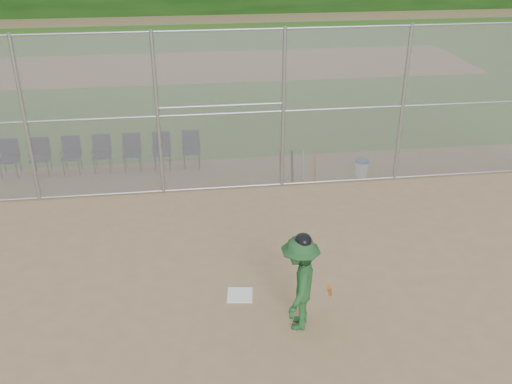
{
  "coord_description": "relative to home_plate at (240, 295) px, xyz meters",
  "views": [
    {
      "loc": [
        -1.41,
        -8.0,
        6.3
      ],
      "look_at": [
        0.0,
        2.5,
        1.1
      ],
      "focal_mm": 40.0,
      "sensor_mm": 36.0,
      "label": 1
    }
  ],
  "objects": [
    {
      "name": "grass_strip",
      "position": [
        0.57,
        17.51,
        -0.0
      ],
      "size": [
        100.0,
        100.0,
        0.0
      ],
      "primitive_type": "plane",
      "color": "#36661E",
      "rests_on": "ground"
    },
    {
      "name": "batter_at_plate",
      "position": [
        0.89,
        -0.95,
        0.85
      ],
      "size": [
        1.04,
        1.35,
        1.79
      ],
      "color": "#215326",
      "rests_on": "ground"
    },
    {
      "name": "chair_3",
      "position": [
        -3.06,
        6.08,
        0.47
      ],
      "size": [
        0.54,
        0.52,
        0.96
      ],
      "primitive_type": null,
      "color": "#0E0F35",
      "rests_on": "ground"
    },
    {
      "name": "home_plate",
      "position": [
        0.0,
        0.0,
        0.0
      ],
      "size": [
        0.52,
        0.52,
        0.02
      ],
      "primitive_type": "cube",
      "rotation": [
        0.0,
        0.0,
        -0.14
      ],
      "color": "white",
      "rests_on": "ground"
    },
    {
      "name": "chair_6",
      "position": [
        -0.67,
        6.08,
        0.47
      ],
      "size": [
        0.54,
        0.52,
        0.96
      ],
      "primitive_type": null,
      "color": "#0E0F35",
      "rests_on": "ground"
    },
    {
      "name": "water_cooler",
      "position": [
        3.77,
        4.83,
        0.22
      ],
      "size": [
        0.36,
        0.36,
        0.46
      ],
      "color": "white",
      "rests_on": "ground"
    },
    {
      "name": "chair_5",
      "position": [
        -1.47,
        6.08,
        0.47
      ],
      "size": [
        0.54,
        0.52,
        0.96
      ],
      "primitive_type": null,
      "color": "#0E0F35",
      "rests_on": "ground"
    },
    {
      "name": "spare_bats",
      "position": [
        2.02,
        4.72,
        0.41
      ],
      "size": [
        0.96,
        0.33,
        0.84
      ],
      "color": "#D84C14",
      "rests_on": "ground"
    },
    {
      "name": "ground",
      "position": [
        0.57,
        -0.49,
        -0.01
      ],
      "size": [
        100.0,
        100.0,
        0.0
      ],
      "primitive_type": "plane",
      "color": "tan",
      "rests_on": "ground"
    },
    {
      "name": "chair_1",
      "position": [
        -4.66,
        6.08,
        0.47
      ],
      "size": [
        0.54,
        0.52,
        0.96
      ],
      "primitive_type": null,
      "color": "#0E0F35",
      "rests_on": "ground"
    },
    {
      "name": "dirt_patch_far",
      "position": [
        0.57,
        17.51,
        -0.0
      ],
      "size": [
        24.0,
        24.0,
        0.0
      ],
      "primitive_type": "plane",
      "color": "#A77E5D",
      "rests_on": "ground"
    },
    {
      "name": "chair_2",
      "position": [
        -3.86,
        6.08,
        0.47
      ],
      "size": [
        0.54,
        0.52,
        0.96
      ],
      "primitive_type": null,
      "color": "#0E0F35",
      "rests_on": "ground"
    },
    {
      "name": "backstop_fence",
      "position": [
        0.57,
        4.51,
        2.06
      ],
      "size": [
        16.09,
        0.09,
        4.0
      ],
      "color": "gray",
      "rests_on": "ground"
    },
    {
      "name": "chair_4",
      "position": [
        -2.26,
        6.08,
        0.47
      ],
      "size": [
        0.54,
        0.52,
        0.96
      ],
      "primitive_type": null,
      "color": "#0E0F35",
      "rests_on": "ground"
    },
    {
      "name": "chair_0",
      "position": [
        -5.45,
        6.08,
        0.47
      ],
      "size": [
        0.54,
        0.52,
        0.96
      ],
      "primitive_type": null,
      "color": "#0E0F35",
      "rests_on": "ground"
    }
  ]
}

